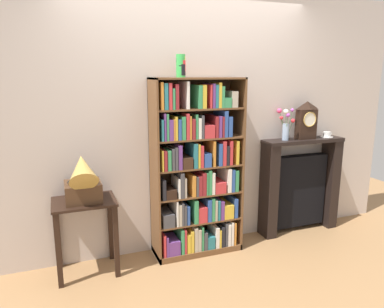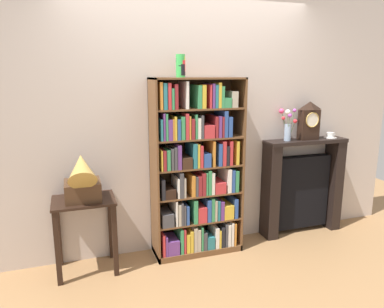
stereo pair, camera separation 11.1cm
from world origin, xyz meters
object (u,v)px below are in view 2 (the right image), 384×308
(gramophone, at_px, (82,179))
(mantel_clock, at_px, (309,121))
(flower_vase, at_px, (288,125))
(bookshelf, at_px, (197,175))
(teacup_with_saucer, at_px, (330,135))
(fireplace_mantel, at_px, (302,187))
(cup_stack, at_px, (181,66))
(side_table_left, at_px, (85,219))

(gramophone, relative_size, mantel_clock, 1.20)
(gramophone, distance_m, flower_vase, 2.16)
(mantel_clock, xyz_separation_m, flower_vase, (-0.27, 0.00, -0.04))
(mantel_clock, bearing_deg, bookshelf, -177.53)
(gramophone, distance_m, teacup_with_saucer, 2.71)
(gramophone, bearing_deg, flower_vase, 3.72)
(fireplace_mantel, bearing_deg, teacup_with_saucer, -3.31)
(mantel_clock, height_order, flower_vase, mantel_clock)
(cup_stack, distance_m, gramophone, 1.33)
(bookshelf, relative_size, mantel_clock, 4.25)
(mantel_clock, xyz_separation_m, teacup_with_saucer, (0.30, 0.00, -0.18))
(bookshelf, bearing_deg, mantel_clock, 2.47)
(side_table_left, bearing_deg, bookshelf, 1.48)
(side_table_left, xyz_separation_m, fireplace_mantel, (2.37, 0.11, 0.03))
(flower_vase, bearing_deg, side_table_left, -177.69)
(cup_stack, bearing_deg, bookshelf, 4.36)
(bookshelf, xyz_separation_m, fireplace_mantel, (1.29, 0.08, -0.28))
(cup_stack, distance_m, fireplace_mantel, 1.97)
(bookshelf, height_order, teacup_with_saucer, bookshelf)
(fireplace_mantel, xyz_separation_m, teacup_with_saucer, (0.32, -0.02, 0.58))
(bookshelf, bearing_deg, flower_vase, 3.15)
(bookshelf, height_order, flower_vase, bookshelf)
(cup_stack, relative_size, fireplace_mantel, 0.19)
(fireplace_mantel, distance_m, teacup_with_saucer, 0.66)
(gramophone, xyz_separation_m, flower_vase, (2.13, 0.14, 0.36))
(cup_stack, bearing_deg, fireplace_mantel, 3.55)
(fireplace_mantel, height_order, flower_vase, flower_vase)
(side_table_left, bearing_deg, gramophone, -90.00)
(fireplace_mantel, bearing_deg, gramophone, -176.18)
(teacup_with_saucer, bearing_deg, flower_vase, -179.82)
(cup_stack, xyz_separation_m, mantel_clock, (1.48, 0.07, -0.57))
(bookshelf, distance_m, flower_vase, 1.14)
(bookshelf, bearing_deg, side_table_left, -178.52)
(cup_stack, distance_m, teacup_with_saucer, 1.93)
(flower_vase, bearing_deg, cup_stack, -176.69)
(gramophone, relative_size, fireplace_mantel, 0.46)
(side_table_left, bearing_deg, teacup_with_saucer, 1.86)
(fireplace_mantel, distance_m, flower_vase, 0.76)
(bookshelf, bearing_deg, cup_stack, -175.64)
(flower_vase, height_order, teacup_with_saucer, flower_vase)
(gramophone, relative_size, flower_vase, 1.46)
(gramophone, relative_size, teacup_with_saucer, 3.59)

